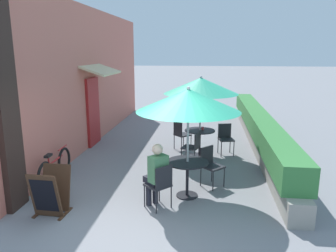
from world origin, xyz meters
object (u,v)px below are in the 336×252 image
object	(u,v)px
patio_umbrella_near	(188,100)
cafe_chair_near_left	(160,183)
patio_table_mid	(200,136)
coffee_cup_mid	(203,128)
cafe_chair_near_right	(210,163)
seated_patron_near_left	(156,173)
bicycle_leaning	(55,168)
menu_board	(51,192)
cafe_chair_mid_left	(225,136)
patio_umbrella_mid	(201,86)
cafe_chair_mid_right	(181,133)
patio_table_near	(187,170)
cafe_chair_mid_back	(193,145)

from	to	relation	value
patio_umbrella_near	cafe_chair_near_left	bearing A→B (deg)	-126.98
patio_umbrella_near	patio_table_mid	size ratio (longest dim) A/B	2.65
coffee_cup_mid	cafe_chair_near_right	bearing A→B (deg)	-84.21
seated_patron_near_left	bicycle_leaning	xyz separation A→B (m)	(-2.44, 0.88, -0.34)
patio_umbrella_near	menu_board	xyz separation A→B (m)	(-2.40, -1.04, -1.56)
seated_patron_near_left	bicycle_leaning	world-z (taller)	seated_patron_near_left
cafe_chair_mid_left	patio_umbrella_mid	bearing A→B (deg)	5.72
cafe_chair_near_left	cafe_chair_mid_left	xyz separation A→B (m)	(1.36, 3.56, 0.00)
cafe_chair_mid_left	menu_board	size ratio (longest dim) A/B	1.01
patio_umbrella_mid	coffee_cup_mid	size ratio (longest dim) A/B	24.96
patio_umbrella_near	patio_umbrella_mid	xyz separation A→B (m)	(0.17, 2.69, 0.00)
cafe_chair_near_left	coffee_cup_mid	world-z (taller)	cafe_chair_near_left
coffee_cup_mid	menu_board	size ratio (longest dim) A/B	0.10
patio_umbrella_near	bicycle_leaning	distance (m)	3.42
patio_table_mid	cafe_chair_near_left	bearing A→B (deg)	-100.89
patio_umbrella_near	patio_table_mid	world-z (taller)	patio_umbrella_near
cafe_chair_near_left	menu_board	distance (m)	1.98
patio_umbrella_mid	cafe_chair_mid_left	xyz separation A→B (m)	(0.73, 0.25, -1.46)
cafe_chair_mid_right	bicycle_leaning	world-z (taller)	cafe_chair_mid_right
patio_umbrella_near	patio_umbrella_mid	distance (m)	2.70
patio_table_near	patio_table_mid	world-z (taller)	same
cafe_chair_mid_back	seated_patron_near_left	bearing A→B (deg)	-176.28
coffee_cup_mid	menu_board	xyz separation A→B (m)	(-2.65, -3.76, -0.37)
cafe_chair_near_left	bicycle_leaning	distance (m)	2.70
patio_table_near	seated_patron_near_left	xyz separation A→B (m)	(-0.54, -0.54, 0.13)
cafe_chair_near_left	seated_patron_near_left	world-z (taller)	seated_patron_near_left
seated_patron_near_left	menu_board	bearing A→B (deg)	147.80
seated_patron_near_left	cafe_chair_near_right	xyz separation A→B (m)	(1.01, 1.15, -0.17)
patio_umbrella_mid	menu_board	world-z (taller)	patio_umbrella_mid
patio_table_near	patio_umbrella_near	distance (m)	1.42
patio_table_near	cafe_chair_near_left	bearing A→B (deg)	-126.98
cafe_chair_near_left	cafe_chair_mid_right	size ratio (longest dim) A/B	1.00
patio_umbrella_near	cafe_chair_near_right	size ratio (longest dim) A/B	2.58
cafe_chair_near_right	cafe_chair_mid_right	world-z (taller)	same
seated_patron_near_left	cafe_chair_near_left	bearing A→B (deg)	-90.00
menu_board	patio_umbrella_mid	bearing A→B (deg)	57.94
bicycle_leaning	menu_board	bearing A→B (deg)	-68.72
cafe_chair_mid_left	cafe_chair_mid_back	world-z (taller)	same
patio_umbrella_mid	bicycle_leaning	distance (m)	4.27
cafe_chair_mid_left	coffee_cup_mid	world-z (taller)	cafe_chair_mid_left
cafe_chair_near_left	seated_patron_near_left	size ratio (longest dim) A/B	0.70
patio_table_near	menu_board	distance (m)	2.62
patio_table_near	patio_umbrella_near	size ratio (longest dim) A/B	0.38
seated_patron_near_left	coffee_cup_mid	distance (m)	3.35
seated_patron_near_left	coffee_cup_mid	bearing A→B (deg)	29.03
seated_patron_near_left	bicycle_leaning	size ratio (longest dim) A/B	0.74
bicycle_leaning	menu_board	distance (m)	1.50
cafe_chair_near_right	patio_table_mid	distance (m)	2.10
cafe_chair_mid_left	coffee_cup_mid	xyz separation A→B (m)	(-0.65, -0.22, 0.27)
patio_umbrella_near	bicycle_leaning	xyz separation A→B (m)	(-2.99, 0.34, -1.63)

